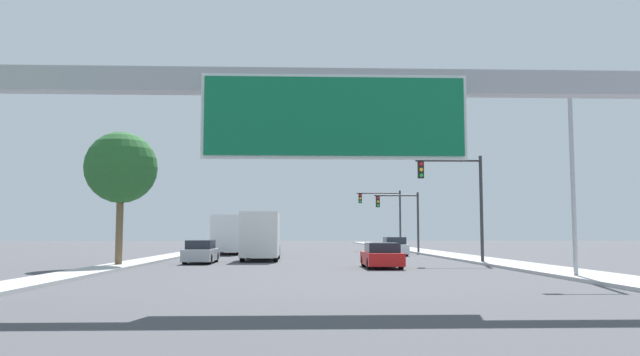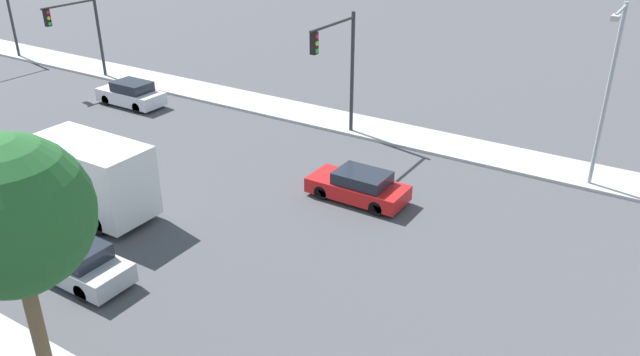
% 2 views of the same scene
% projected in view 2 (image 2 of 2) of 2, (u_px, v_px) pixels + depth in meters
% --- Properties ---
extents(sidewalk_right, '(3.00, 120.00, 0.15)m').
position_uv_depth(sidewalk_right, '(98.00, 69.00, 45.85)').
color(sidewalk_right, '#ABABAB').
rests_on(sidewalk_right, ground).
extents(car_far_right, '(1.82, 4.34, 1.53)m').
position_uv_depth(car_far_right, '(131.00, 94.00, 38.35)').
color(car_far_right, silver).
rests_on(car_far_right, ground).
extents(car_far_center, '(1.86, 4.36, 1.35)m').
position_uv_depth(car_far_center, '(359.00, 186.00, 27.07)').
color(car_far_center, red).
rests_on(car_far_center, ground).
extents(car_near_center, '(1.72, 4.79, 1.43)m').
position_uv_depth(car_near_center, '(71.00, 260.00, 21.78)').
color(car_near_center, '#A5A8AD').
rests_on(car_near_center, ground).
extents(truck_box_primary, '(2.45, 7.29, 3.24)m').
position_uv_depth(truck_box_primary, '(81.00, 175.00, 25.78)').
color(truck_box_primary, navy).
rests_on(truck_box_primary, ground).
extents(traffic_light_near_intersection, '(4.13, 0.32, 6.61)m').
position_uv_depth(traffic_light_near_intersection, '(340.00, 59.00, 31.66)').
color(traffic_light_near_intersection, '#2D2D30').
rests_on(traffic_light_near_intersection, ground).
extents(traffic_light_mid_block, '(4.18, 0.32, 5.65)m').
position_uv_depth(traffic_light_mid_block, '(81.00, 26.00, 41.45)').
color(traffic_light_mid_block, '#2D2D30').
rests_on(traffic_light_mid_block, ground).
extents(palm_tree_background, '(4.01, 4.01, 7.54)m').
position_uv_depth(palm_tree_background, '(10.00, 217.00, 14.74)').
color(palm_tree_background, brown).
rests_on(palm_tree_background, ground).
extents(street_lamp_right, '(2.63, 0.28, 8.24)m').
position_uv_depth(street_lamp_right, '(608.00, 84.00, 26.20)').
color(street_lamp_right, '#9EA0A5').
rests_on(street_lamp_right, ground).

